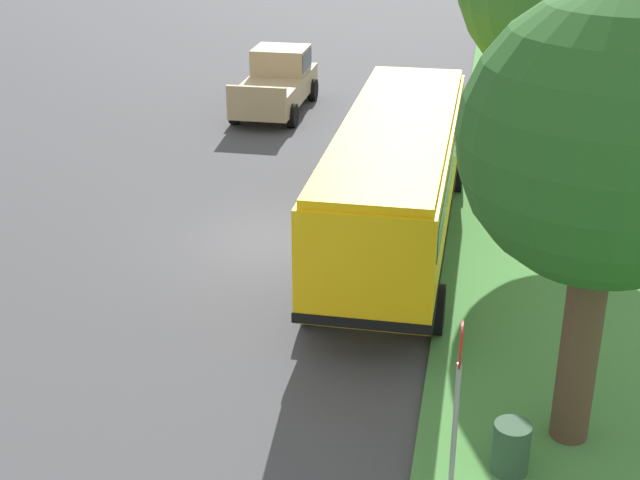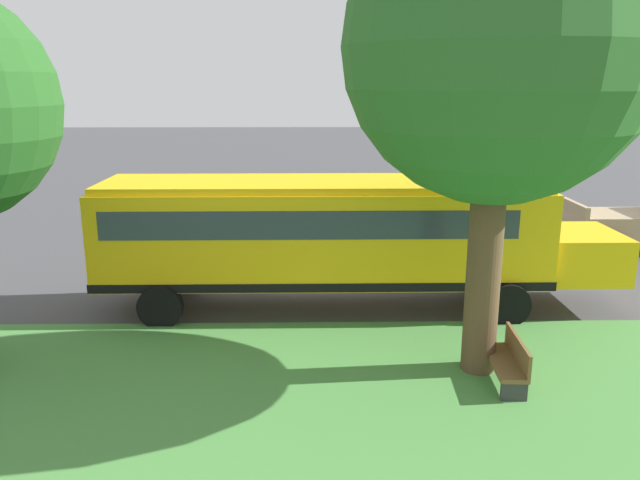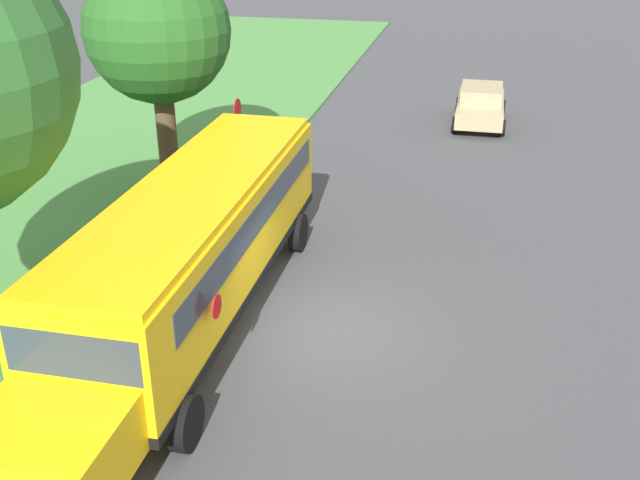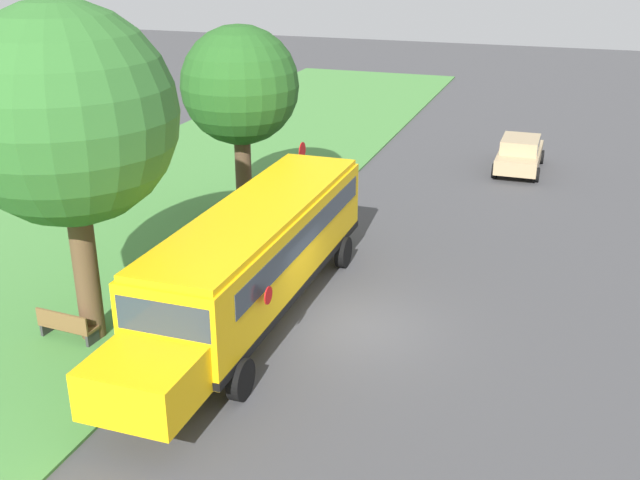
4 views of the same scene
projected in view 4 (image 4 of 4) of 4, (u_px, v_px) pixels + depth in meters
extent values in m
plane|color=#424244|center=(356.00, 327.00, 20.43)|extent=(120.00, 120.00, 0.00)
cube|color=#47843D|center=(50.00, 275.00, 23.43)|extent=(12.00, 80.00, 0.08)
cube|color=yellow|center=(261.00, 249.00, 20.61)|extent=(2.50, 10.50, 2.20)
cube|color=yellow|center=(143.00, 383.00, 15.38)|extent=(2.20, 1.90, 1.10)
cube|color=yellow|center=(260.00, 208.00, 20.17)|extent=(2.35, 10.29, 0.16)
cube|color=black|center=(262.00, 281.00, 20.98)|extent=(2.54, 10.54, 0.20)
cube|color=#2D3842|center=(265.00, 229.00, 20.70)|extent=(2.53, 9.24, 0.64)
cube|color=#2D3842|center=(164.00, 318.00, 15.88)|extent=(2.25, 0.12, 0.80)
cylinder|color=red|center=(268.00, 295.00, 17.59)|extent=(0.03, 0.44, 0.44)
cylinder|color=black|center=(241.00, 379.00, 17.08)|extent=(0.30, 1.00, 1.00)
cylinder|color=black|center=(145.00, 361.00, 17.83)|extent=(0.30, 1.00, 1.00)
cylinder|color=black|center=(343.00, 252.00, 23.98)|extent=(0.30, 1.00, 1.00)
cylinder|color=black|center=(271.00, 242.00, 24.73)|extent=(0.30, 1.00, 1.00)
cube|color=tan|center=(519.00, 157.00, 33.86)|extent=(1.80, 4.40, 0.64)
cube|color=tan|center=(520.00, 144.00, 33.50)|extent=(1.60, 2.20, 0.60)
cube|color=#2D3842|center=(520.00, 144.00, 33.49)|extent=(1.62, 2.02, 0.45)
cylinder|color=black|center=(502.00, 154.00, 35.56)|extent=(0.22, 0.64, 0.64)
cylinder|color=black|center=(541.00, 157.00, 35.02)|extent=(0.22, 0.64, 0.64)
cylinder|color=black|center=(495.00, 171.00, 32.94)|extent=(0.22, 0.64, 0.64)
cylinder|color=black|center=(537.00, 175.00, 32.40)|extent=(0.22, 0.64, 0.64)
cylinder|color=brown|center=(86.00, 269.00, 19.13)|extent=(0.63, 0.63, 3.98)
sphere|color=#2D6628|center=(66.00, 115.00, 17.63)|extent=(5.34, 5.34, 5.34)
sphere|color=#2D6628|center=(89.00, 124.00, 17.48)|extent=(3.32, 3.32, 3.32)
cylinder|color=#4C3826|center=(244.00, 175.00, 27.64)|extent=(0.60, 0.60, 3.45)
sphere|color=#23561E|center=(240.00, 85.00, 26.40)|extent=(4.21, 4.21, 4.21)
sphere|color=#23561E|center=(254.00, 93.00, 26.91)|extent=(2.51, 2.51, 2.51)
cylinder|color=gray|center=(303.00, 185.00, 28.65)|extent=(0.08, 0.08, 2.10)
cylinder|color=red|center=(302.00, 151.00, 28.14)|extent=(0.03, 0.68, 0.68)
cube|color=brown|center=(69.00, 325.00, 19.55)|extent=(1.63, 0.60, 0.08)
cube|color=brown|center=(62.00, 321.00, 19.27)|extent=(1.60, 0.16, 0.44)
cube|color=#333333|center=(93.00, 338.00, 19.37)|extent=(0.11, 0.45, 0.45)
cube|color=#333333|center=(47.00, 328.00, 19.90)|extent=(0.11, 0.45, 0.45)
cylinder|color=#2D4C33|center=(279.00, 201.00, 28.78)|extent=(0.56, 0.56, 0.90)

